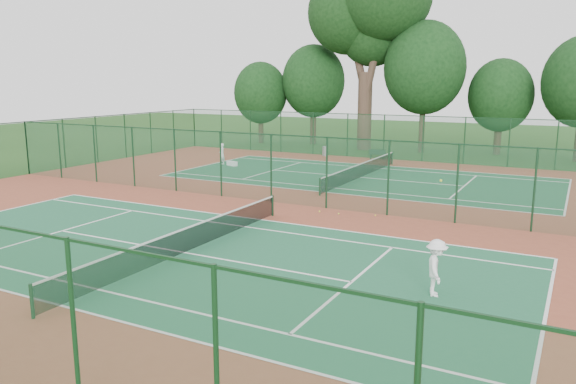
% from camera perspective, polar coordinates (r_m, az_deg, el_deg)
% --- Properties ---
extents(ground, '(120.00, 120.00, 0.00)m').
position_cam_1_polar(ground, '(28.07, 1.03, -1.33)').
color(ground, '#255019').
rests_on(ground, ground).
extents(red_pad, '(40.00, 36.00, 0.01)m').
position_cam_1_polar(red_pad, '(28.07, 1.03, -1.32)').
color(red_pad, brown).
rests_on(red_pad, ground).
extents(court_near, '(23.77, 10.97, 0.01)m').
position_cam_1_polar(court_near, '(20.70, -10.35, -6.11)').
color(court_near, '#1D5E3C').
rests_on(court_near, red_pad).
extents(court_far, '(23.77, 10.97, 0.01)m').
position_cam_1_polar(court_far, '(36.18, 7.47, 1.47)').
color(court_far, '#1B5733').
rests_on(court_far, red_pad).
extents(fence_north, '(40.00, 0.09, 3.50)m').
position_cam_1_polar(fence_north, '(44.43, 11.62, 5.43)').
color(fence_north, '#174729').
rests_on(fence_north, ground).
extents(fence_west, '(0.09, 36.00, 3.50)m').
position_cam_1_polar(fence_west, '(40.78, -24.99, 4.09)').
color(fence_west, '#164427').
rests_on(fence_west, ground).
extents(fence_divider, '(40.00, 0.09, 3.50)m').
position_cam_1_polar(fence_divider, '(27.74, 1.04, 2.22)').
color(fence_divider, '#16432A').
rests_on(fence_divider, ground).
extents(tennis_net_near, '(0.10, 12.90, 0.97)m').
position_cam_1_polar(tennis_net_near, '(20.55, -10.40, -4.70)').
color(tennis_net_near, '#13341E').
rests_on(tennis_net_near, ground).
extents(tennis_net_far, '(0.10, 12.90, 0.97)m').
position_cam_1_polar(tennis_net_far, '(36.09, 7.49, 2.30)').
color(tennis_net_far, '#153B1E').
rests_on(tennis_net_far, ground).
extents(player_near, '(0.92, 1.22, 1.67)m').
position_cam_1_polar(player_near, '(16.80, 14.82, -7.45)').
color(player_near, white).
rests_on(player_near, court_near).
extents(player_far, '(0.41, 0.59, 1.57)m').
position_cam_1_polar(player_far, '(41.51, -6.74, 3.85)').
color(player_far, white).
rests_on(player_far, court_far).
extents(trash_bin, '(0.45, 0.45, 0.79)m').
position_cam_1_polar(trash_bin, '(46.21, 3.78, 4.17)').
color(trash_bin, gray).
rests_on(trash_bin, red_pad).
extents(bench, '(1.35, 0.67, 0.80)m').
position_cam_1_polar(bench, '(44.59, 9.07, 3.81)').
color(bench, black).
rests_on(bench, red_pad).
extents(kit_bag, '(0.94, 0.59, 0.33)m').
position_cam_1_polar(kit_bag, '(40.96, -5.70, 2.89)').
color(kit_bag, white).
rests_on(kit_bag, red_pad).
extents(stray_ball_a, '(0.08, 0.08, 0.08)m').
position_cam_1_polar(stray_ball_a, '(26.54, 3.22, -1.99)').
color(stray_ball_a, yellow).
rests_on(stray_ball_a, red_pad).
extents(stray_ball_b, '(0.07, 0.07, 0.07)m').
position_cam_1_polar(stray_ball_b, '(26.08, 8.87, -2.35)').
color(stray_ball_b, yellow).
rests_on(stray_ball_b, red_pad).
extents(stray_ball_c, '(0.07, 0.07, 0.07)m').
position_cam_1_polar(stray_ball_c, '(26.18, 5.17, -2.21)').
color(stray_ball_c, '#C6E435').
rests_on(stray_ball_c, red_pad).
extents(big_tree, '(11.03, 8.07, 16.94)m').
position_cam_1_polar(big_tree, '(51.15, 8.28, 17.78)').
color(big_tree, '#3E2B21').
rests_on(big_tree, ground).
extents(evergreen_row, '(39.00, 5.00, 12.00)m').
position_cam_1_polar(evergreen_row, '(50.50, 14.09, 4.00)').
color(evergreen_row, black).
rests_on(evergreen_row, ground).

